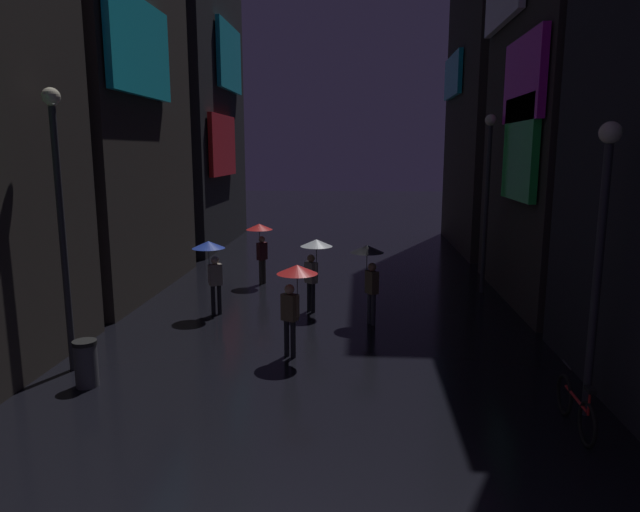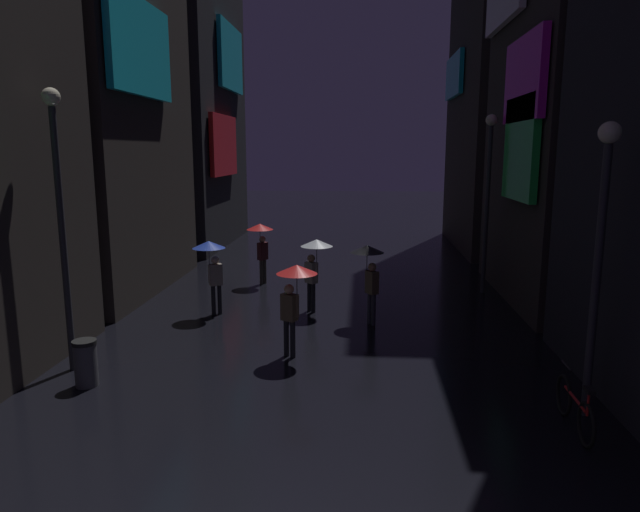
{
  "view_description": "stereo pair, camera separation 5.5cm",
  "coord_description": "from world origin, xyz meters",
  "px_view_note": "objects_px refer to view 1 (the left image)",
  "views": [
    {
      "loc": [
        1.02,
        -5.21,
        4.56
      ],
      "look_at": [
        0.0,
        8.96,
        1.92
      ],
      "focal_mm": 32.0,
      "sensor_mm": 36.0,
      "label": 1
    },
    {
      "loc": [
        1.07,
        -5.21,
        4.56
      ],
      "look_at": [
        0.0,
        8.96,
        1.92
      ],
      "focal_mm": 32.0,
      "sensor_mm": 36.0,
      "label": 2
    }
  ],
  "objects_px": {
    "pedestrian_foreground_right_black": "(369,262)",
    "trash_bin": "(86,363)",
    "streetlamp_right_far": "(487,184)",
    "pedestrian_foreground_left_red": "(260,237)",
    "pedestrian_midstreet_left_clear": "(315,255)",
    "streetlamp_left_near": "(60,200)",
    "pedestrian_near_crossing_red": "(295,285)",
    "pedestrian_midstreet_centre_blue": "(211,257)",
    "bicycle_parked_at_storefront": "(576,407)",
    "streetlamp_right_near": "(601,235)"
  },
  "relations": [
    {
      "from": "pedestrian_midstreet_centre_blue",
      "to": "pedestrian_foreground_left_red",
      "type": "bearing_deg",
      "value": 79.5
    },
    {
      "from": "pedestrian_midstreet_left_clear",
      "to": "bicycle_parked_at_storefront",
      "type": "height_order",
      "value": "pedestrian_midstreet_left_clear"
    },
    {
      "from": "trash_bin",
      "to": "pedestrian_near_crossing_red",
      "type": "bearing_deg",
      "value": 25.48
    },
    {
      "from": "pedestrian_midstreet_left_clear",
      "to": "pedestrian_foreground_right_black",
      "type": "height_order",
      "value": "same"
    },
    {
      "from": "pedestrian_midstreet_centre_blue",
      "to": "streetlamp_right_far",
      "type": "height_order",
      "value": "streetlamp_right_far"
    },
    {
      "from": "streetlamp_right_near",
      "to": "pedestrian_foreground_left_red",
      "type": "bearing_deg",
      "value": 128.36
    },
    {
      "from": "pedestrian_near_crossing_red",
      "to": "streetlamp_right_near",
      "type": "height_order",
      "value": "streetlamp_right_near"
    },
    {
      "from": "pedestrian_near_crossing_red",
      "to": "pedestrian_midstreet_centre_blue",
      "type": "bearing_deg",
      "value": 130.73
    },
    {
      "from": "pedestrian_foreground_left_red",
      "to": "pedestrian_foreground_right_black",
      "type": "distance_m",
      "value": 5.59
    },
    {
      "from": "pedestrian_midstreet_left_clear",
      "to": "pedestrian_foreground_right_black",
      "type": "bearing_deg",
      "value": -32.31
    },
    {
      "from": "pedestrian_foreground_left_red",
      "to": "bicycle_parked_at_storefront",
      "type": "bearing_deg",
      "value": -54.85
    },
    {
      "from": "pedestrian_near_crossing_red",
      "to": "streetlamp_right_near",
      "type": "xyz_separation_m",
      "value": [
        5.4,
        -2.4,
        1.51
      ]
    },
    {
      "from": "pedestrian_midstreet_centre_blue",
      "to": "pedestrian_near_crossing_red",
      "type": "bearing_deg",
      "value": -49.27
    },
    {
      "from": "pedestrian_midstreet_centre_blue",
      "to": "streetlamp_right_near",
      "type": "xyz_separation_m",
      "value": [
        8.09,
        -5.53,
        1.51
      ]
    },
    {
      "from": "streetlamp_left_near",
      "to": "pedestrian_midstreet_left_clear",
      "type": "bearing_deg",
      "value": 44.67
    },
    {
      "from": "pedestrian_near_crossing_red",
      "to": "streetlamp_right_far",
      "type": "bearing_deg",
      "value": 49.68
    },
    {
      "from": "streetlamp_left_near",
      "to": "pedestrian_midstreet_centre_blue",
      "type": "bearing_deg",
      "value": 65.5
    },
    {
      "from": "pedestrian_midstreet_centre_blue",
      "to": "bicycle_parked_at_storefront",
      "type": "height_order",
      "value": "pedestrian_midstreet_centre_blue"
    },
    {
      "from": "pedestrian_foreground_right_black",
      "to": "streetlamp_right_near",
      "type": "relative_size",
      "value": 0.42
    },
    {
      "from": "pedestrian_midstreet_left_clear",
      "to": "pedestrian_foreground_left_red",
      "type": "bearing_deg",
      "value": 122.82
    },
    {
      "from": "bicycle_parked_at_storefront",
      "to": "trash_bin",
      "type": "distance_m",
      "value": 8.97
    },
    {
      "from": "streetlamp_right_far",
      "to": "pedestrian_foreground_left_red",
      "type": "bearing_deg",
      "value": 175.64
    },
    {
      "from": "trash_bin",
      "to": "pedestrian_foreground_right_black",
      "type": "bearing_deg",
      "value": 39.32
    },
    {
      "from": "streetlamp_left_near",
      "to": "pedestrian_foreground_left_red",
      "type": "bearing_deg",
      "value": 71.89
    },
    {
      "from": "pedestrian_midstreet_centre_blue",
      "to": "streetlamp_right_near",
      "type": "height_order",
      "value": "streetlamp_right_near"
    },
    {
      "from": "pedestrian_midstreet_left_clear",
      "to": "streetlamp_right_near",
      "type": "distance_m",
      "value": 8.14
    },
    {
      "from": "pedestrian_foreground_right_black",
      "to": "trash_bin",
      "type": "distance_m",
      "value": 7.26
    },
    {
      "from": "pedestrian_midstreet_centre_blue",
      "to": "streetlamp_right_near",
      "type": "bearing_deg",
      "value": -34.34
    },
    {
      "from": "pedestrian_foreground_left_red",
      "to": "streetlamp_right_near",
      "type": "distance_m",
      "value": 12.0
    },
    {
      "from": "pedestrian_foreground_left_red",
      "to": "pedestrian_near_crossing_red",
      "type": "xyz_separation_m",
      "value": [
        1.99,
        -6.93,
        0.0
      ]
    },
    {
      "from": "streetlamp_left_near",
      "to": "streetlamp_right_near",
      "type": "xyz_separation_m",
      "value": [
        10.0,
        -1.35,
        -0.4
      ]
    },
    {
      "from": "trash_bin",
      "to": "streetlamp_right_far",
      "type": "bearing_deg",
      "value": 41.48
    },
    {
      "from": "pedestrian_foreground_left_red",
      "to": "streetlamp_left_near",
      "type": "bearing_deg",
      "value": -108.11
    },
    {
      "from": "streetlamp_right_far",
      "to": "pedestrian_near_crossing_red",
      "type": "bearing_deg",
      "value": -130.32
    },
    {
      "from": "pedestrian_near_crossing_red",
      "to": "streetlamp_right_near",
      "type": "bearing_deg",
      "value": -23.99
    },
    {
      "from": "bicycle_parked_at_storefront",
      "to": "streetlamp_right_far",
      "type": "distance_m",
      "value": 9.88
    },
    {
      "from": "pedestrian_foreground_right_black",
      "to": "bicycle_parked_at_storefront",
      "type": "bearing_deg",
      "value": -59.37
    },
    {
      "from": "pedestrian_foreground_right_black",
      "to": "streetlamp_left_near",
      "type": "relative_size",
      "value": 0.37
    },
    {
      "from": "streetlamp_right_near",
      "to": "pedestrian_midstreet_centre_blue",
      "type": "bearing_deg",
      "value": 145.66
    },
    {
      "from": "trash_bin",
      "to": "streetlamp_left_near",
      "type": "bearing_deg",
      "value": 131.21
    },
    {
      "from": "pedestrian_foreground_left_red",
      "to": "streetlamp_right_far",
      "type": "height_order",
      "value": "streetlamp_right_far"
    },
    {
      "from": "pedestrian_foreground_right_black",
      "to": "pedestrian_near_crossing_red",
      "type": "height_order",
      "value": "same"
    },
    {
      "from": "pedestrian_midstreet_left_clear",
      "to": "pedestrian_foreground_right_black",
      "type": "relative_size",
      "value": 1.0
    },
    {
      "from": "streetlamp_right_far",
      "to": "streetlamp_right_near",
      "type": "xyz_separation_m",
      "value": [
        -0.0,
        -8.77,
        -0.35
      ]
    },
    {
      "from": "pedestrian_midstreet_centre_blue",
      "to": "trash_bin",
      "type": "height_order",
      "value": "pedestrian_midstreet_centre_blue"
    },
    {
      "from": "pedestrian_midstreet_centre_blue",
      "to": "streetlamp_left_near",
      "type": "xyz_separation_m",
      "value": [
        -1.91,
        -4.18,
        1.91
      ]
    },
    {
      "from": "pedestrian_foreground_left_red",
      "to": "streetlamp_left_near",
      "type": "distance_m",
      "value": 8.62
    },
    {
      "from": "pedestrian_near_crossing_red",
      "to": "streetlamp_right_near",
      "type": "relative_size",
      "value": 0.42
    },
    {
      "from": "pedestrian_midstreet_centre_blue",
      "to": "streetlamp_left_near",
      "type": "height_order",
      "value": "streetlamp_left_near"
    },
    {
      "from": "bicycle_parked_at_storefront",
      "to": "streetlamp_left_near",
      "type": "bearing_deg",
      "value": 168.59
    }
  ]
}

